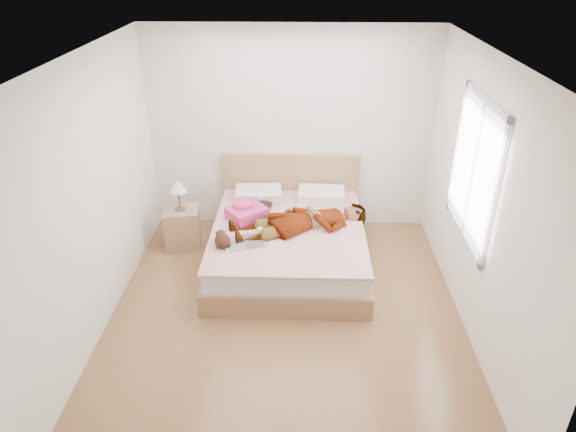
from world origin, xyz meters
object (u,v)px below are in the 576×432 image
at_px(nightstand, 182,225).
at_px(towel, 246,211).
at_px(phone, 261,196).
at_px(bed, 288,240).
at_px(magazine, 244,243).
at_px(woman, 302,217).
at_px(coffee_mug, 261,232).
at_px(plush_toy, 222,239).

bearing_deg(nightstand, towel, -12.84).
bearing_deg(phone, towel, -146.02).
bearing_deg(bed, magazine, -134.62).
height_order(magazine, nightstand, nightstand).
height_order(woman, nightstand, nightstand).
distance_m(towel, nightstand, 0.90).
height_order(woman, towel, woman).
distance_m(bed, magazine, 0.71).
height_order(phone, magazine, phone).
bearing_deg(coffee_mug, magazine, -132.86).
bearing_deg(magazine, phone, 80.99).
height_order(bed, nightstand, bed).
bearing_deg(bed, coffee_mug, -135.65).
xyz_separation_m(woman, plush_toy, (-0.86, -0.46, -0.04)).
bearing_deg(plush_toy, coffee_mug, 30.22).
xyz_separation_m(coffee_mug, plush_toy, (-0.40, -0.23, 0.03)).
xyz_separation_m(coffee_mug, nightstand, (-1.03, 0.59, -0.26)).
height_order(woman, phone, woman).
bearing_deg(woman, magazine, -77.66).
distance_m(phone, plush_toy, 0.93).
height_order(towel, coffee_mug, towel).
xyz_separation_m(phone, bed, (0.34, -0.33, -0.41)).
relative_size(towel, magazine, 1.05).
bearing_deg(plush_toy, towel, 72.78).
height_order(coffee_mug, nightstand, nightstand).
bearing_deg(towel, magazine, -86.65).
xyz_separation_m(phone, plush_toy, (-0.36, -0.86, -0.10)).
distance_m(phone, nightstand, 1.07).
bearing_deg(woman, coffee_mug, -84.42).
bearing_deg(woman, towel, -125.20).
relative_size(phone, coffee_mug, 0.79).
relative_size(phone, nightstand, 0.10).
height_order(phone, plush_toy, phone).
distance_m(woman, plush_toy, 0.97).
bearing_deg(coffee_mug, plush_toy, -149.78).
bearing_deg(magazine, bed, 45.38).
distance_m(bed, plush_toy, 0.93).
xyz_separation_m(phone, magazine, (-0.13, -0.81, -0.17)).
relative_size(coffee_mug, nightstand, 0.13).
relative_size(bed, towel, 3.83).
height_order(phone, nightstand, nightstand).
bearing_deg(phone, plush_toy, -133.22).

